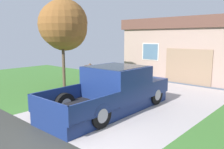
{
  "coord_description": "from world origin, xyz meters",
  "views": [
    {
      "loc": [
        5.17,
        -3.39,
        2.74
      ],
      "look_at": [
        -0.81,
        3.29,
        1.25
      ],
      "focal_mm": 36.42,
      "sensor_mm": 36.0,
      "label": 1
    }
  ],
  "objects_px": {
    "wheeled_trash_bin": "(131,73)",
    "person_with_hat": "(90,81)",
    "house_with_garage": "(205,48)",
    "neighbor_tree": "(64,25)",
    "pickup_truck": "(116,90)",
    "handbag": "(87,99)"
  },
  "relations": [
    {
      "from": "handbag",
      "to": "neighbor_tree",
      "type": "height_order",
      "value": "neighbor_tree"
    },
    {
      "from": "handbag",
      "to": "neighbor_tree",
      "type": "distance_m",
      "value": 4.66
    },
    {
      "from": "pickup_truck",
      "to": "house_with_garage",
      "type": "xyz_separation_m",
      "value": [
        -0.25,
        9.78,
        1.26
      ]
    },
    {
      "from": "house_with_garage",
      "to": "wheeled_trash_bin",
      "type": "bearing_deg",
      "value": -116.59
    },
    {
      "from": "person_with_hat",
      "to": "wheeled_trash_bin",
      "type": "height_order",
      "value": "person_with_hat"
    },
    {
      "from": "person_with_hat",
      "to": "handbag",
      "type": "distance_m",
      "value": 0.79
    },
    {
      "from": "wheeled_trash_bin",
      "to": "pickup_truck",
      "type": "bearing_deg",
      "value": -58.81
    },
    {
      "from": "pickup_truck",
      "to": "house_with_garage",
      "type": "height_order",
      "value": "house_with_garage"
    },
    {
      "from": "handbag",
      "to": "neighbor_tree",
      "type": "xyz_separation_m",
      "value": [
        -3.13,
        1.24,
        3.22
      ]
    },
    {
      "from": "house_with_garage",
      "to": "neighbor_tree",
      "type": "relative_size",
      "value": 1.98
    },
    {
      "from": "wheeled_trash_bin",
      "to": "handbag",
      "type": "bearing_deg",
      "value": -74.64
    },
    {
      "from": "person_with_hat",
      "to": "neighbor_tree",
      "type": "height_order",
      "value": "neighbor_tree"
    },
    {
      "from": "person_with_hat",
      "to": "handbag",
      "type": "height_order",
      "value": "person_with_hat"
    },
    {
      "from": "pickup_truck",
      "to": "handbag",
      "type": "xyz_separation_m",
      "value": [
        -1.49,
        -0.17,
        -0.59
      ]
    },
    {
      "from": "handbag",
      "to": "house_with_garage",
      "type": "bearing_deg",
      "value": 82.86
    },
    {
      "from": "handbag",
      "to": "house_with_garage",
      "type": "height_order",
      "value": "house_with_garage"
    },
    {
      "from": "handbag",
      "to": "neighbor_tree",
      "type": "relative_size",
      "value": 0.09
    },
    {
      "from": "pickup_truck",
      "to": "house_with_garage",
      "type": "bearing_deg",
      "value": 90.5
    },
    {
      "from": "house_with_garage",
      "to": "pickup_truck",
      "type": "bearing_deg",
      "value": -88.56
    },
    {
      "from": "wheeled_trash_bin",
      "to": "person_with_hat",
      "type": "bearing_deg",
      "value": -74.32
    },
    {
      "from": "pickup_truck",
      "to": "person_with_hat",
      "type": "bearing_deg",
      "value": 175.78
    },
    {
      "from": "handbag",
      "to": "house_with_garage",
      "type": "xyz_separation_m",
      "value": [
        1.25,
        9.95,
        1.85
      ]
    }
  ]
}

